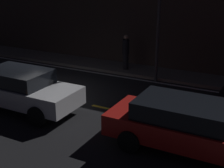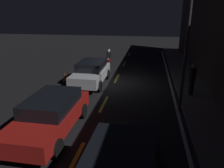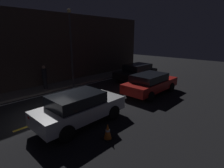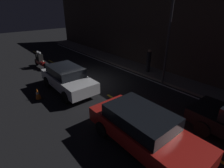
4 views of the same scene
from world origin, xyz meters
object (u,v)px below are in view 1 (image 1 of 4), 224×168
object	(u,v)px
street_lamp	(159,10)
pedestrian	(126,52)
sedan_white	(22,89)
taxi_red	(188,125)

from	to	relation	value
street_lamp	pedestrian	bearing A→B (deg)	157.54
sedan_white	street_lamp	size ratio (longest dim) A/B	0.73
pedestrian	street_lamp	world-z (taller)	street_lamp
sedan_white	pedestrian	world-z (taller)	pedestrian
pedestrian	street_lamp	size ratio (longest dim) A/B	0.30
sedan_white	pedestrian	size ratio (longest dim) A/B	2.43
sedan_white	pedestrian	xyz separation A→B (m)	(1.29, 5.97, 0.23)
taxi_red	pedestrian	world-z (taller)	pedestrian
taxi_red	street_lamp	size ratio (longest dim) A/B	0.79
taxi_red	pedestrian	size ratio (longest dim) A/B	2.63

